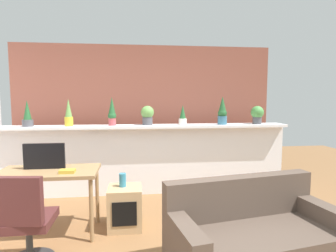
% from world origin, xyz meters
% --- Properties ---
extents(divider_wall, '(4.59, 0.16, 1.09)m').
position_xyz_m(divider_wall, '(0.00, 2.00, 0.55)').
color(divider_wall, white).
rests_on(divider_wall, ground).
extents(plant_shelf, '(4.59, 0.39, 0.04)m').
position_xyz_m(plant_shelf, '(0.00, 1.96, 1.11)').
color(plant_shelf, white).
rests_on(plant_shelf, divider_wall).
extents(brick_wall_behind, '(4.59, 0.10, 2.50)m').
position_xyz_m(brick_wall_behind, '(0.00, 2.60, 1.25)').
color(brick_wall_behind, brown).
rests_on(brick_wall_behind, ground).
extents(potted_plant_0, '(0.16, 0.16, 0.40)m').
position_xyz_m(potted_plant_0, '(-1.82, 1.95, 1.30)').
color(potted_plant_0, '#4C4C51').
rests_on(potted_plant_0, plant_shelf).
extents(potted_plant_1, '(0.13, 0.13, 0.43)m').
position_xyz_m(potted_plant_1, '(-1.21, 1.94, 1.32)').
color(potted_plant_1, gold).
rests_on(potted_plant_1, plant_shelf).
extents(potted_plant_2, '(0.13, 0.13, 0.45)m').
position_xyz_m(potted_plant_2, '(-0.55, 1.96, 1.34)').
color(potted_plant_2, '#B7474C').
rests_on(potted_plant_2, plant_shelf).
extents(potted_plant_3, '(0.21, 0.21, 0.31)m').
position_xyz_m(potted_plant_3, '(0.01, 1.99, 1.30)').
color(potted_plant_3, '#4C4C51').
rests_on(potted_plant_3, plant_shelf).
extents(potted_plant_4, '(0.13, 0.13, 0.33)m').
position_xyz_m(potted_plant_4, '(0.58, 1.98, 1.28)').
color(potted_plant_4, silver).
rests_on(potted_plant_4, plant_shelf).
extents(potted_plant_5, '(0.15, 0.15, 0.46)m').
position_xyz_m(potted_plant_5, '(1.24, 1.94, 1.34)').
color(potted_plant_5, '#386B84').
rests_on(potted_plant_5, plant_shelf).
extents(potted_plant_6, '(0.21, 0.21, 0.30)m').
position_xyz_m(potted_plant_6, '(1.84, 1.94, 1.30)').
color(potted_plant_6, '#4C4C51').
rests_on(potted_plant_6, plant_shelf).
extents(desk, '(1.10, 0.60, 0.75)m').
position_xyz_m(desk, '(-1.18, 0.70, 0.67)').
color(desk, '#99754C').
rests_on(desk, ground).
extents(tv_monitor, '(0.46, 0.04, 0.30)m').
position_xyz_m(tv_monitor, '(-1.24, 0.78, 0.90)').
color(tv_monitor, black).
rests_on(tv_monitor, desk).
extents(office_chair, '(0.46, 0.47, 0.91)m').
position_xyz_m(office_chair, '(-1.19, -0.00, 0.39)').
color(office_chair, '#262628').
rests_on(office_chair, ground).
extents(side_cube_shelf, '(0.40, 0.41, 0.50)m').
position_xyz_m(side_cube_shelf, '(-0.33, 0.76, 0.25)').
color(side_cube_shelf, tan).
rests_on(side_cube_shelf, ground).
extents(vase_on_shelf, '(0.08, 0.08, 0.16)m').
position_xyz_m(vase_on_shelf, '(-0.35, 0.80, 0.58)').
color(vase_on_shelf, teal).
rests_on(vase_on_shelf, side_cube_shelf).
extents(book_on_desk, '(0.16, 0.11, 0.04)m').
position_xyz_m(book_on_desk, '(-0.94, 0.57, 0.77)').
color(book_on_desk, gold).
rests_on(book_on_desk, desk).
extents(couch, '(1.67, 1.02, 0.80)m').
position_xyz_m(couch, '(0.87, -0.21, 0.28)').
color(couch, brown).
rests_on(couch, ground).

